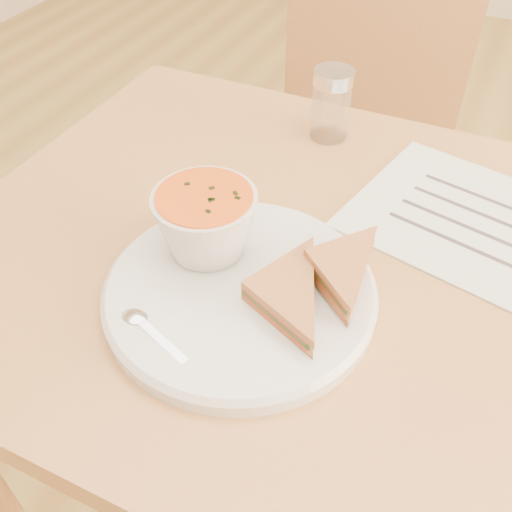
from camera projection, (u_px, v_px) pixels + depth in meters
The scene contains 9 objects.
dining_table at pixel (330, 431), 0.92m from camera, with size 1.00×0.70×0.75m, color brown, non-canonical shape.
chair_far at pixel (365, 208), 1.25m from camera, with size 0.38×0.38×0.86m, color brown, non-canonical shape.
plate at pixel (240, 293), 0.62m from camera, with size 0.30×0.30×0.02m, color silver, non-canonical shape.
soup_bowl at pixel (206, 225), 0.63m from camera, with size 0.12×0.12×0.08m, color silver, non-canonical shape.
sandwich_half_a at pixel (241, 292), 0.59m from camera, with size 0.10×0.10×0.03m, color #C17C44, non-canonical shape.
sandwich_half_b at pixel (303, 259), 0.61m from camera, with size 0.09×0.09×0.03m, color #C17C44, non-canonical shape.
spoon at pixel (163, 343), 0.55m from camera, with size 0.15×0.03×0.01m, color silver, non-canonical shape.
paper_menu at pixel (489, 228), 0.71m from camera, with size 0.33×0.24×0.00m, color white, non-canonical shape.
condiment_shaker at pixel (331, 105), 0.83m from camera, with size 0.06×0.06×0.11m, color silver, non-canonical shape.
Camera 1 is at (0.09, -0.48, 1.21)m, focal length 40.00 mm.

